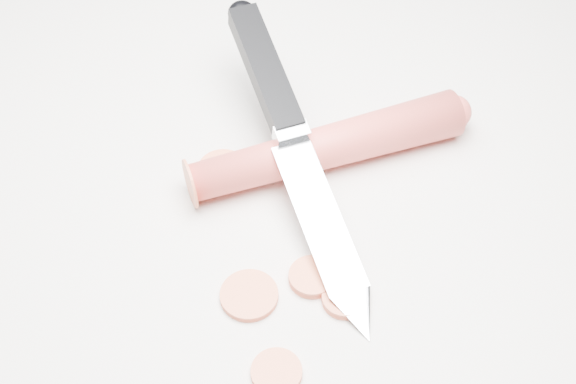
# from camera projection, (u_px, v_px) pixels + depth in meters

# --- Properties ---
(ground) EXTENTS (2.40, 2.40, 0.00)m
(ground) POSITION_uv_depth(u_px,v_px,m) (283.00, 194.00, 0.61)
(ground) COLOR silver
(ground) RESTS_ON ground
(carrot) EXTENTS (0.20, 0.15, 0.03)m
(carrot) POSITION_uv_depth(u_px,v_px,m) (327.00, 147.00, 0.62)
(carrot) COLOR #D93F38
(carrot) RESTS_ON ground
(carrot_slice_0) EXTENTS (0.03, 0.03, 0.01)m
(carrot_slice_0) POSITION_uv_depth(u_px,v_px,m) (344.00, 299.00, 0.55)
(carrot_slice_0) COLOR #E5643B
(carrot_slice_0) RESTS_ON ground
(carrot_slice_1) EXTENTS (0.04, 0.04, 0.01)m
(carrot_slice_1) POSITION_uv_depth(u_px,v_px,m) (249.00, 295.00, 0.55)
(carrot_slice_1) COLOR #E5643B
(carrot_slice_1) RESTS_ON ground
(carrot_slice_2) EXTENTS (0.03, 0.03, 0.01)m
(carrot_slice_2) POSITION_uv_depth(u_px,v_px,m) (276.00, 372.00, 0.52)
(carrot_slice_2) COLOR #E5643B
(carrot_slice_2) RESTS_ON ground
(carrot_slice_3) EXTENTS (0.04, 0.04, 0.01)m
(carrot_slice_3) POSITION_uv_depth(u_px,v_px,m) (223.00, 169.00, 0.63)
(carrot_slice_3) COLOR #E5643B
(carrot_slice_3) RESTS_ON ground
(carrot_slice_4) EXTENTS (0.03, 0.03, 0.01)m
(carrot_slice_4) POSITION_uv_depth(u_px,v_px,m) (312.00, 277.00, 0.56)
(carrot_slice_4) COLOR #E5643B
(carrot_slice_4) RESTS_ON ground
(kitchen_knife) EXTENTS (0.18, 0.26, 0.08)m
(kitchen_knife) POSITION_uv_depth(u_px,v_px,m) (299.00, 150.00, 0.59)
(kitchen_knife) COLOR silver
(kitchen_knife) RESTS_ON ground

